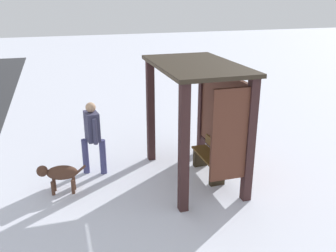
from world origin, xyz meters
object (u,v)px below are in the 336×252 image
bus_shelter (207,104)px  person_walking (93,133)px  dog (59,173)px  bench_left_inside (209,160)px

bus_shelter → person_walking: (-0.94, -2.28, -0.72)m
person_walking → dog: size_ratio=1.72×
bench_left_inside → dog: (-0.15, -3.19, 0.07)m
bus_shelter → bench_left_inside: size_ratio=2.29×
bus_shelter → person_walking: bearing=-112.4°
person_walking → dog: 1.16m
dog → bus_shelter: bearing=85.0°
bus_shelter → dog: size_ratio=2.75×
bench_left_inside → person_walking: 2.63m
bench_left_inside → person_walking: bearing=-108.8°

